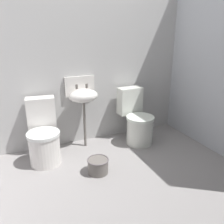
# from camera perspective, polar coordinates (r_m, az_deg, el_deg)

# --- Properties ---
(ground_plane) EXTENTS (3.27, 2.57, 0.08)m
(ground_plane) POSITION_cam_1_polar(r_m,az_deg,el_deg) (2.88, 2.27, -15.75)
(ground_plane) COLOR gray
(wall_back) EXTENTS (3.27, 0.10, 2.33)m
(wall_back) POSITION_cam_1_polar(r_m,az_deg,el_deg) (3.43, -5.96, 11.86)
(wall_back) COLOR #B9B8B6
(wall_back) RESTS_ON ground
(toilet_left) EXTENTS (0.45, 0.63, 0.78)m
(toilet_left) POSITION_cam_1_polar(r_m,az_deg,el_deg) (3.14, -16.08, -5.76)
(toilet_left) COLOR white
(toilet_left) RESTS_ON ground
(toilet_right) EXTENTS (0.42, 0.61, 0.78)m
(toilet_right) POSITION_cam_1_polar(r_m,az_deg,el_deg) (3.53, 5.95, -2.16)
(toilet_right) COLOR white
(toilet_right) RESTS_ON ground
(sink) EXTENTS (0.42, 0.35, 0.99)m
(sink) POSITION_cam_1_polar(r_m,az_deg,el_deg) (3.27, -6.99, 4.06)
(sink) COLOR #68625C
(sink) RESTS_ON ground
(bucket) EXTENTS (0.26, 0.26, 0.18)m
(bucket) POSITION_cam_1_polar(r_m,az_deg,el_deg) (2.87, -3.37, -12.66)
(bucket) COLOR #68625C
(bucket) RESTS_ON ground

